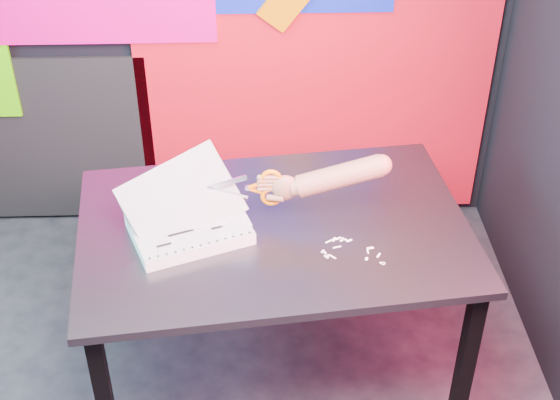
{
  "coord_description": "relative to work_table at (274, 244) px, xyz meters",
  "views": [
    {
      "loc": [
        0.4,
        -1.68,
        2.35
      ],
      "look_at": [
        0.46,
        0.38,
        0.87
      ],
      "focal_mm": 50.0,
      "sensor_mm": 36.0,
      "label": 1
    }
  ],
  "objects": [
    {
      "name": "printout_stack",
      "position": [
        -0.28,
        -0.04,
        0.11
      ],
      "size": [
        0.46,
        0.39,
        0.28
      ],
      "rotation": [
        0.0,
        0.0,
        0.37
      ],
      "color": "silver",
      "rests_on": "work_table"
    },
    {
      "name": "scissors",
      "position": [
        -0.02,
        0.03,
        0.22
      ],
      "size": [
        0.25,
        0.02,
        0.14
      ],
      "rotation": [
        0.0,
        0.0,
        -0.02
      ],
      "color": "silver",
      "rests_on": "printout_stack"
    },
    {
      "name": "work_table",
      "position": [
        0.0,
        0.0,
        0.0
      ],
      "size": [
        1.4,
        1.02,
        0.75
      ],
      "rotation": [
        0.0,
        0.0,
        0.12
      ],
      "color": "black",
      "rests_on": "ground"
    },
    {
      "name": "hand_forearm",
      "position": [
        0.19,
        0.02,
        0.26
      ],
      "size": [
        0.43,
        0.08,
        0.17
      ],
      "rotation": [
        0.0,
        0.0,
        -0.02
      ],
      "color": "#985443",
      "rests_on": "work_table"
    },
    {
      "name": "backdrop",
      "position": [
        -0.38,
        1.06,
        0.29
      ],
      "size": [
        2.88,
        0.05,
        2.08
      ],
      "color": "red",
      "rests_on": "ground"
    },
    {
      "name": "room",
      "position": [
        -0.44,
        -0.4,
        0.68
      ],
      "size": [
        3.01,
        3.01,
        2.71
      ],
      "color": "black",
      "rests_on": "ground"
    },
    {
      "name": "paper_clippings",
      "position": [
        0.23,
        -0.13,
        0.08
      ],
      "size": [
        0.2,
        0.15,
        0.0
      ],
      "color": "white",
      "rests_on": "work_table"
    }
  ]
}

